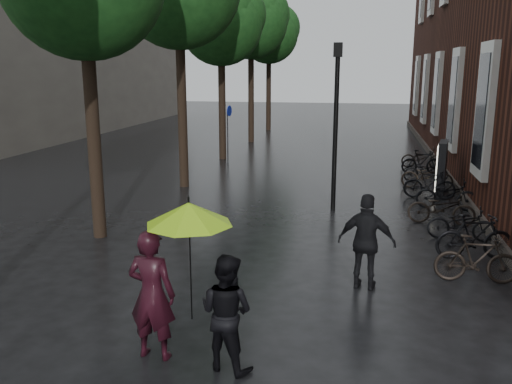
% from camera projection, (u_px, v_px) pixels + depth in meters
% --- Properties ---
extents(street_trees, '(4.33, 34.03, 8.91)m').
position_uv_depth(street_trees, '(202.00, 8.00, 20.63)').
color(street_trees, black).
rests_on(street_trees, ground).
extents(person_burgundy, '(0.74, 0.51, 1.94)m').
position_uv_depth(person_burgundy, '(152.00, 294.00, 7.74)').
color(person_burgundy, black).
rests_on(person_burgundy, ground).
extents(person_black, '(0.97, 0.86, 1.68)m').
position_uv_depth(person_black, '(226.00, 312.00, 7.48)').
color(person_black, black).
rests_on(person_black, ground).
extents(lime_umbrella, '(1.23, 1.23, 1.81)m').
position_uv_depth(lime_umbrella, '(189.00, 214.00, 7.41)').
color(lime_umbrella, black).
rests_on(lime_umbrella, ground).
extents(pedestrian_walking, '(1.15, 0.63, 1.85)m').
position_uv_depth(pedestrian_walking, '(367.00, 242.00, 10.19)').
color(pedestrian_walking, black).
rests_on(pedestrian_walking, ground).
extents(parked_bicycles, '(2.17, 13.20, 1.02)m').
position_uv_depth(parked_bicycles, '(438.00, 190.00, 16.60)').
color(parked_bicycles, black).
rests_on(parked_bicycles, ground).
extents(ad_lightbox, '(0.28, 1.19, 1.79)m').
position_uv_depth(ad_lightbox, '(441.00, 169.00, 17.70)').
color(ad_lightbox, black).
rests_on(ad_lightbox, ground).
extents(lamp_post, '(0.25, 0.25, 4.81)m').
position_uv_depth(lamp_post, '(336.00, 111.00, 15.46)').
color(lamp_post, black).
rests_on(lamp_post, ground).
extents(cycle_sign, '(0.13, 0.46, 2.52)m').
position_uv_depth(cycle_sign, '(228.00, 125.00, 23.56)').
color(cycle_sign, '#262628').
rests_on(cycle_sign, ground).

